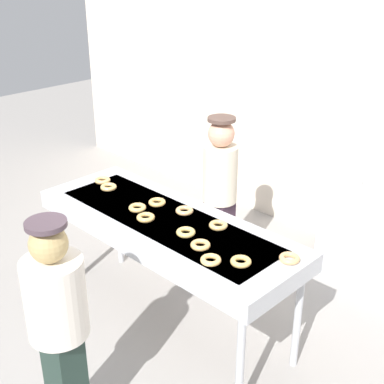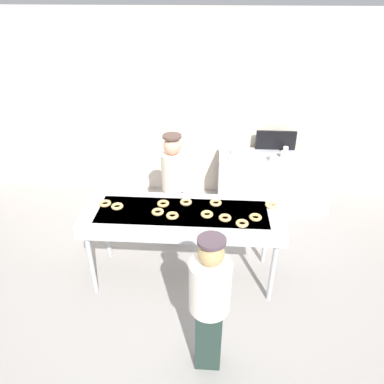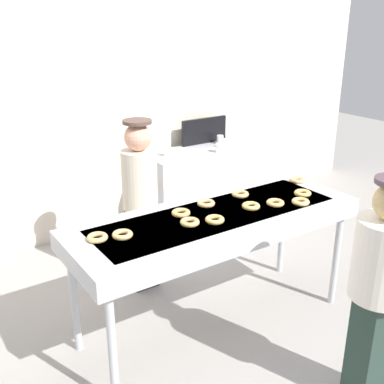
{
  "view_description": "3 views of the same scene",
  "coord_description": "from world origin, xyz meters",
  "px_view_note": "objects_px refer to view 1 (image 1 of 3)",
  "views": [
    {
      "loc": [
        2.66,
        -2.42,
        2.87
      ],
      "look_at": [
        0.05,
        0.24,
        1.15
      ],
      "focal_mm": 49.53,
      "sensor_mm": 36.0,
      "label": 1
    },
    {
      "loc": [
        0.32,
        -3.38,
        3.27
      ],
      "look_at": [
        0.1,
        0.17,
        1.15
      ],
      "focal_mm": 33.64,
      "sensor_mm": 36.0,
      "label": 2
    },
    {
      "loc": [
        -1.95,
        -2.57,
        2.37
      ],
      "look_at": [
        -0.01,
        0.31,
        1.06
      ],
      "focal_mm": 43.89,
      "sensor_mm": 36.0,
      "label": 3
    }
  ],
  "objects_px": {
    "glazed_donut_3": "(109,187)",
    "glazed_donut_6": "(103,180)",
    "glazed_donut_11": "(211,260)",
    "fryer_conveyor": "(166,228)",
    "glazed_donut_8": "(146,217)",
    "glazed_donut_1": "(186,232)",
    "glazed_donut_10": "(241,262)",
    "glazed_donut_5": "(218,225)",
    "customer_waiting": "(58,320)",
    "glazed_donut_9": "(184,211)",
    "glazed_donut_2": "(290,258)",
    "glazed_donut_7": "(200,245)",
    "paper_cup_0": "(358,181)",
    "glazed_donut_0": "(137,208)",
    "worker_baker": "(220,191)",
    "glazed_donut_4": "(157,202)"
  },
  "relations": [
    {
      "from": "fryer_conveyor",
      "to": "customer_waiting",
      "type": "height_order",
      "value": "customer_waiting"
    },
    {
      "from": "glazed_donut_2",
      "to": "paper_cup_0",
      "type": "bearing_deg",
      "value": 103.03
    },
    {
      "from": "glazed_donut_4",
      "to": "worker_baker",
      "type": "relative_size",
      "value": 0.09
    },
    {
      "from": "glazed_donut_7",
      "to": "customer_waiting",
      "type": "xyz_separation_m",
      "value": [
        -0.14,
        -1.06,
        -0.12
      ]
    },
    {
      "from": "fryer_conveyor",
      "to": "glazed_donut_9",
      "type": "xyz_separation_m",
      "value": [
        0.03,
        0.17,
        0.1
      ]
    },
    {
      "from": "glazed_donut_5",
      "to": "glazed_donut_7",
      "type": "xyz_separation_m",
      "value": [
        0.1,
        -0.3,
        0.0
      ]
    },
    {
      "from": "glazed_donut_9",
      "to": "glazed_donut_8",
      "type": "bearing_deg",
      "value": -114.09
    },
    {
      "from": "glazed_donut_4",
      "to": "glazed_donut_8",
      "type": "distance_m",
      "value": 0.27
    },
    {
      "from": "glazed_donut_3",
      "to": "paper_cup_0",
      "type": "relative_size",
      "value": 1.33
    },
    {
      "from": "fryer_conveyor",
      "to": "glazed_donut_7",
      "type": "distance_m",
      "value": 0.5
    },
    {
      "from": "glazed_donut_0",
      "to": "glazed_donut_6",
      "type": "xyz_separation_m",
      "value": [
        -0.64,
        0.14,
        0.0
      ]
    },
    {
      "from": "glazed_donut_3",
      "to": "glazed_donut_6",
      "type": "height_order",
      "value": "same"
    },
    {
      "from": "glazed_donut_9",
      "to": "glazed_donut_11",
      "type": "distance_m",
      "value": 0.74
    },
    {
      "from": "glazed_donut_6",
      "to": "customer_waiting",
      "type": "height_order",
      "value": "customer_waiting"
    },
    {
      "from": "glazed_donut_1",
      "to": "glazed_donut_5",
      "type": "xyz_separation_m",
      "value": [
        0.1,
        0.25,
        0.0
      ]
    },
    {
      "from": "fryer_conveyor",
      "to": "glazed_donut_2",
      "type": "distance_m",
      "value": 1.04
    },
    {
      "from": "glazed_donut_2",
      "to": "glazed_donut_9",
      "type": "xyz_separation_m",
      "value": [
        -0.99,
        0.0,
        0.0
      ]
    },
    {
      "from": "glazed_donut_2",
      "to": "glazed_donut_8",
      "type": "bearing_deg",
      "value": -165.79
    },
    {
      "from": "glazed_donut_10",
      "to": "glazed_donut_11",
      "type": "height_order",
      "value": "same"
    },
    {
      "from": "glazed_donut_2",
      "to": "glazed_donut_6",
      "type": "relative_size",
      "value": 1.0
    },
    {
      "from": "fryer_conveyor",
      "to": "glazed_donut_2",
      "type": "bearing_deg",
      "value": 9.49
    },
    {
      "from": "paper_cup_0",
      "to": "glazed_donut_9",
      "type": "bearing_deg",
      "value": -111.13
    },
    {
      "from": "glazed_donut_5",
      "to": "glazed_donut_11",
      "type": "xyz_separation_m",
      "value": [
        0.29,
        -0.39,
        0.0
      ]
    },
    {
      "from": "glazed_donut_6",
      "to": "glazed_donut_7",
      "type": "relative_size",
      "value": 1.0
    },
    {
      "from": "glazed_donut_9",
      "to": "customer_waiting",
      "type": "xyz_separation_m",
      "value": [
        0.31,
        -1.36,
        -0.12
      ]
    },
    {
      "from": "fryer_conveyor",
      "to": "glazed_donut_1",
      "type": "xyz_separation_m",
      "value": [
        0.28,
        -0.06,
        0.1
      ]
    },
    {
      "from": "worker_baker",
      "to": "customer_waiting",
      "type": "bearing_deg",
      "value": 118.98
    },
    {
      "from": "glazed_donut_11",
      "to": "worker_baker",
      "type": "distance_m",
      "value": 1.37
    },
    {
      "from": "glazed_donut_3",
      "to": "glazed_donut_8",
      "type": "bearing_deg",
      "value": -12.66
    },
    {
      "from": "fryer_conveyor",
      "to": "glazed_donut_11",
      "type": "xyz_separation_m",
      "value": [
        0.66,
        -0.21,
        0.1
      ]
    },
    {
      "from": "glazed_donut_3",
      "to": "glazed_donut_10",
      "type": "xyz_separation_m",
      "value": [
        1.58,
        -0.12,
        0.0
      ]
    },
    {
      "from": "fryer_conveyor",
      "to": "glazed_donut_9",
      "type": "height_order",
      "value": "glazed_donut_9"
    },
    {
      "from": "glazed_donut_0",
      "to": "glazed_donut_6",
      "type": "bearing_deg",
      "value": 167.9
    },
    {
      "from": "glazed_donut_1",
      "to": "glazed_donut_9",
      "type": "distance_m",
      "value": 0.35
    },
    {
      "from": "fryer_conveyor",
      "to": "glazed_donut_10",
      "type": "relative_size",
      "value": 16.29
    },
    {
      "from": "glazed_donut_3",
      "to": "glazed_donut_2",
      "type": "bearing_deg",
      "value": 4.39
    },
    {
      "from": "glazed_donut_10",
      "to": "glazed_donut_11",
      "type": "xyz_separation_m",
      "value": [
        -0.15,
        -0.12,
        0.0
      ]
    },
    {
      "from": "glazed_donut_11",
      "to": "fryer_conveyor",
      "type": "bearing_deg",
      "value": 162.3
    },
    {
      "from": "glazed_donut_6",
      "to": "glazed_donut_8",
      "type": "relative_size",
      "value": 1.0
    },
    {
      "from": "fryer_conveyor",
      "to": "glazed_donut_10",
      "type": "xyz_separation_m",
      "value": [
        0.82,
        -0.09,
        0.1
      ]
    },
    {
      "from": "glazed_donut_1",
      "to": "glazed_donut_8",
      "type": "bearing_deg",
      "value": -172.47
    },
    {
      "from": "glazed_donut_5",
      "to": "customer_waiting",
      "type": "relative_size",
      "value": 0.09
    },
    {
      "from": "glazed_donut_2",
      "to": "glazed_donut_4",
      "type": "distance_m",
      "value": 1.26
    },
    {
      "from": "glazed_donut_0",
      "to": "customer_waiting",
      "type": "relative_size",
      "value": 0.09
    },
    {
      "from": "glazed_donut_9",
      "to": "glazed_donut_7",
      "type": "bearing_deg",
      "value": -32.91
    },
    {
      "from": "glazed_donut_1",
      "to": "glazed_donut_10",
      "type": "relative_size",
      "value": 1.0
    },
    {
      "from": "fryer_conveyor",
      "to": "paper_cup_0",
      "type": "height_order",
      "value": "paper_cup_0"
    },
    {
      "from": "glazed_donut_0",
      "to": "glazed_donut_2",
      "type": "distance_m",
      "value": 1.31
    },
    {
      "from": "glazed_donut_3",
      "to": "paper_cup_0",
      "type": "bearing_deg",
      "value": 51.15
    },
    {
      "from": "glazed_donut_8",
      "to": "glazed_donut_10",
      "type": "bearing_deg",
      "value": 1.63
    }
  ]
}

